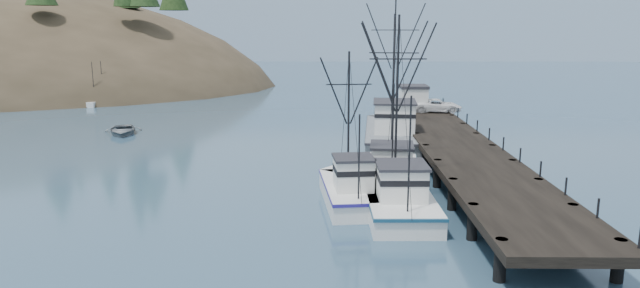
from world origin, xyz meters
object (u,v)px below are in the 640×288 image
object	(u,v)px
work_vessel	(393,133)
pickup_truck	(438,106)
trawler_near	(397,196)
motorboat	(123,134)
pier	(459,149)
trawler_mid	(350,189)
pier_shed	(413,98)
trawler_far	(391,173)

from	to	relation	value
work_vessel	pickup_truck	world-z (taller)	work_vessel
trawler_near	motorboat	xyz separation A→B (m)	(-25.80, 24.34, -0.82)
pier	trawler_mid	bearing A→B (deg)	-136.47
pier	pickup_truck	distance (m)	17.17
work_vessel	pickup_truck	bearing A→B (deg)	55.60
trawler_mid	pickup_truck	distance (m)	27.56
pickup_truck	trawler_mid	bearing A→B (deg)	164.09
trawler_mid	motorboat	distance (m)	32.42
work_vessel	pier_shed	distance (m)	9.98
work_vessel	motorboat	xyz separation A→B (m)	(-27.62, 5.70, -1.23)
pier_shed	pickup_truck	bearing A→B (deg)	-20.12
pier	pier_shed	distance (m)	18.11
pier	work_vessel	bearing A→B (deg)	115.39
trawler_far	motorboat	bearing A→B (deg)	144.07
work_vessel	pier	bearing A→B (deg)	-64.61
pier	trawler_near	size ratio (longest dim) A/B	3.62
pickup_truck	motorboat	world-z (taller)	pickup_truck
trawler_near	pickup_truck	xyz separation A→B (m)	(7.49, 26.92, 1.89)
pier	pickup_truck	world-z (taller)	pickup_truck
motorboat	trawler_far	bearing A→B (deg)	-51.70
trawler_mid	work_vessel	distance (m)	17.82
pickup_truck	pier_shed	bearing A→B (deg)	76.07
trawler_near	trawler_mid	distance (m)	3.20
pier	pier_shed	bearing A→B (deg)	93.23
trawler_near	pickup_truck	size ratio (longest dim) A/B	2.39
pier_shed	pickup_truck	xyz separation A→B (m)	(2.52, -0.92, -0.71)
motorboat	work_vessel	bearing A→B (deg)	-27.43
trawler_mid	pier_shed	size ratio (longest dim) A/B	3.10
pier_shed	motorboat	bearing A→B (deg)	-173.50
work_vessel	pier_shed	xyz separation A→B (m)	(3.16, 9.21, 2.19)
pier	trawler_far	xyz separation A→B (m)	(-5.76, -4.37, -0.87)
work_vessel	motorboat	bearing A→B (deg)	168.34
pier_shed	motorboat	distance (m)	31.16
trawler_near	trawler_mid	size ratio (longest dim) A/B	1.23
trawler_near	work_vessel	bearing A→B (deg)	84.45
trawler_far	motorboat	xyz separation A→B (m)	(-26.03, 18.86, -0.82)
trawler_far	trawler_near	bearing A→B (deg)	-92.32
trawler_mid	trawler_far	bearing A→B (deg)	52.59
motorboat	trawler_near	bearing A→B (deg)	-59.09
pier	pier_shed	xyz separation A→B (m)	(-1.02, 18.00, 1.73)
pickup_truck	work_vessel	bearing A→B (deg)	151.79
pier	motorboat	bearing A→B (deg)	155.49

